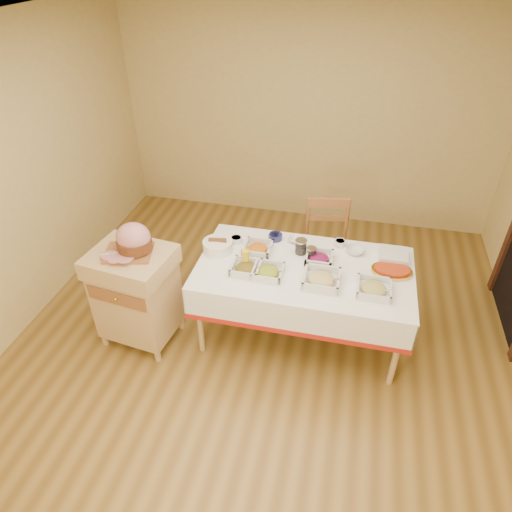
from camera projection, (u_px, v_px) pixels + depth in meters
The scene contains 22 objects.
room_shell at pixel (263, 227), 3.36m from camera, with size 5.00×5.00×5.00m.
dining_table at pixel (303, 282), 3.95m from camera, with size 1.82×1.02×0.76m.
butcher_cart at pixel (136, 292), 3.95m from camera, with size 0.72×0.63×0.93m.
dining_chair at pixel (326, 249), 4.52m from camera, with size 0.52×0.50×1.00m.
ham_on_board at pixel (133, 241), 3.67m from camera, with size 0.40×0.38×0.26m.
serving_dish_a at pixel (246, 268), 3.79m from camera, with size 0.24×0.24×0.10m.
serving_dish_b at pixel (268, 272), 3.75m from camera, with size 0.25×0.25×0.10m.
serving_dish_c at pixel (321, 279), 3.66m from camera, with size 0.29×0.29×0.12m.
serving_dish_d at pixel (374, 289), 3.58m from camera, with size 0.27×0.27×0.10m.
serving_dish_e at pixel (258, 249), 4.02m from camera, with size 0.25×0.24×0.12m.
serving_dish_f at pixel (319, 258), 3.90m from camera, with size 0.24×0.23×0.11m.
small_bowl_left at pixel (236, 239), 4.16m from camera, with size 0.11×0.11×0.05m.
small_bowl_mid at pixel (275, 236), 4.19m from camera, with size 0.13×0.13×0.05m.
small_bowl_right at pixel (340, 243), 4.11m from camera, with size 0.10×0.10×0.05m.
bowl_white_imported at pixel (296, 240), 4.17m from camera, with size 0.14×0.14×0.03m, color silver.
bowl_small_imported at pixel (355, 250), 4.02m from camera, with size 0.16×0.16×0.05m, color silver.
preserve_jar_left at pixel (301, 247), 3.99m from camera, with size 0.11×0.11×0.14m.
preserve_jar_right at pixel (311, 254), 3.93m from camera, with size 0.09×0.09×0.11m.
mustard_bottle at pixel (246, 257), 3.84m from camera, with size 0.06×0.06×0.19m.
bread_basket at pixel (218, 246), 4.03m from camera, with size 0.27×0.27×0.12m.
plate_stack at pixel (393, 256), 3.93m from camera, with size 0.24×0.24×0.07m.
brass_platter at pixel (392, 270), 3.79m from camera, with size 0.34×0.24×0.04m.
Camera 1 is at (0.60, -2.80, 3.08)m, focal length 32.00 mm.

